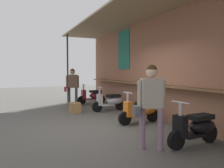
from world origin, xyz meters
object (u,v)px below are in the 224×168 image
at_px(shopper_with_handbag, 151,98).
at_px(merchandise_crate, 75,108).
at_px(scooter_black, 197,127).
at_px(shopper_browsing, 72,83).
at_px(scooter_maroon, 93,96).
at_px(scooter_orange, 141,110).
at_px(scooter_silver, 111,101).

bearing_deg(shopper_with_handbag, merchandise_crate, -160.49).
distance_m(scooter_black, shopper_browsing, 6.39).
bearing_deg(scooter_maroon, shopper_with_handbag, 79.47).
xyz_separation_m(scooter_orange, scooter_black, (2.20, -0.00, 0.00)).
distance_m(scooter_silver, shopper_with_handbag, 4.45).
xyz_separation_m(scooter_maroon, scooter_orange, (4.42, -0.00, 0.00)).
bearing_deg(scooter_black, shopper_with_handbag, -15.95).
height_order(scooter_black, shopper_with_handbag, shopper_with_handbag).
distance_m(scooter_orange, shopper_browsing, 4.26).
distance_m(scooter_orange, scooter_black, 2.20).
bearing_deg(merchandise_crate, scooter_silver, 77.64).
height_order(scooter_black, shopper_browsing, shopper_browsing).
bearing_deg(shopper_with_handbag, scooter_black, 93.54).
bearing_deg(scooter_black, scooter_maroon, -94.46).
bearing_deg(shopper_browsing, scooter_maroon, 117.81).
height_order(shopper_with_handbag, shopper_browsing, shopper_with_handbag).
height_order(scooter_silver, shopper_with_handbag, shopper_with_handbag).
bearing_deg(scooter_orange, shopper_browsing, -77.68).
height_order(scooter_orange, merchandise_crate, scooter_orange).
bearing_deg(scooter_orange, scooter_maroon, -93.01).
bearing_deg(scooter_maroon, scooter_silver, 88.55).
relative_size(scooter_orange, shopper_browsing, 0.83).
relative_size(scooter_maroon, merchandise_crate, 2.69).
relative_size(scooter_orange, merchandise_crate, 2.69).
xyz_separation_m(scooter_black, merchandise_crate, (-4.79, -1.38, -0.21)).
xyz_separation_m(scooter_silver, scooter_orange, (2.29, -0.00, 0.00)).
xyz_separation_m(scooter_silver, shopper_browsing, (-1.77, -1.11, 0.65)).
bearing_deg(scooter_silver, shopper_browsing, -58.52).
distance_m(scooter_maroon, scooter_orange, 4.42).
relative_size(scooter_orange, shopper_with_handbag, 0.82).
relative_size(scooter_maroon, shopper_with_handbag, 0.82).
distance_m(scooter_silver, merchandise_crate, 1.43).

